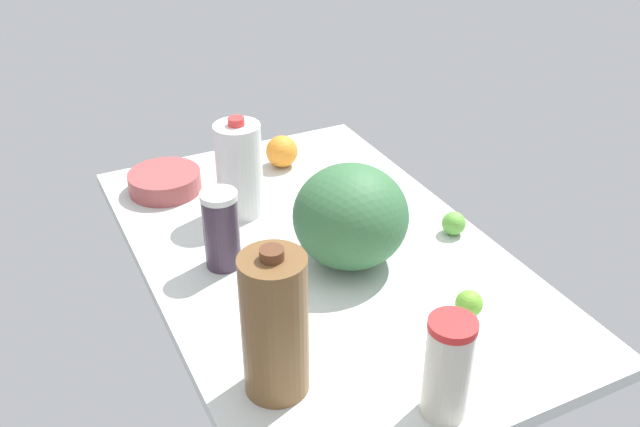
{
  "coord_description": "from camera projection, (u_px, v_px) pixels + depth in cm",
  "views": [
    {
      "loc": [
        -119.92,
        59.26,
        93.49
      ],
      "look_at": [
        0.0,
        0.0,
        13.0
      ],
      "focal_mm": 40.0,
      "sensor_mm": 36.0,
      "label": 1
    }
  ],
  "objects": [
    {
      "name": "countertop",
      "position": [
        320.0,
        257.0,
        1.62
      ],
      "size": [
        120.0,
        76.0,
        3.0
      ],
      "primitive_type": "cube",
      "color": "silver",
      "rests_on": "ground"
    },
    {
      "name": "lime_near_front",
      "position": [
        348.0,
        182.0,
        1.83
      ],
      "size": [
        6.14,
        6.14,
        6.14
      ],
      "primitive_type": "sphere",
      "color": "#66B839",
      "rests_on": "countertop"
    },
    {
      "name": "shaker_bottle",
      "position": [
        221.0,
        230.0,
        1.52
      ],
      "size": [
        7.99,
        7.99,
        18.04
      ],
      "color": "#3B2A3D",
      "rests_on": "countertop"
    },
    {
      "name": "lime_loose",
      "position": [
        469.0,
        304.0,
        1.41
      ],
      "size": [
        5.5,
        5.5,
        5.5
      ],
      "primitive_type": "sphere",
      "color": "#6CAE32",
      "rests_on": "countertop"
    },
    {
      "name": "watermelon",
      "position": [
        351.0,
        216.0,
        1.53
      ],
      "size": [
        25.01,
        25.01,
        22.64
      ],
      "primitive_type": "ellipsoid",
      "color": "#376C3F",
      "rests_on": "countertop"
    },
    {
      "name": "milk_jug",
      "position": [
        239.0,
        169.0,
        1.7
      ],
      "size": [
        11.14,
        11.14,
        25.02
      ],
      "color": "white",
      "rests_on": "countertop"
    },
    {
      "name": "mixing_bowl",
      "position": [
        165.0,
        182.0,
        1.84
      ],
      "size": [
        18.65,
        18.65,
        5.17
      ],
      "primitive_type": "cylinder",
      "color": "#A14747",
      "rests_on": "countertop"
    },
    {
      "name": "lime_beside_bowl",
      "position": [
        454.0,
        223.0,
        1.66
      ],
      "size": [
        5.58,
        5.58,
        5.58
      ],
      "primitive_type": "sphere",
      "color": "#63AF41",
      "rests_on": "countertop"
    },
    {
      "name": "chocolate_milk_jug",
      "position": [
        275.0,
        326.0,
        1.18
      ],
      "size": [
        11.33,
        11.33,
        28.91
      ],
      "color": "brown",
      "rests_on": "countertop"
    },
    {
      "name": "orange_by_jug",
      "position": [
        282.0,
        151.0,
        1.95
      ],
      "size": [
        8.76,
        8.76,
        8.76
      ],
      "primitive_type": "sphere",
      "color": "orange",
      "rests_on": "countertop"
    },
    {
      "name": "tumbler_cup",
      "position": [
        448.0,
        368.0,
        1.15
      ],
      "size": [
        8.0,
        8.0,
        19.26
      ],
      "color": "beige",
      "rests_on": "countertop"
    }
  ]
}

